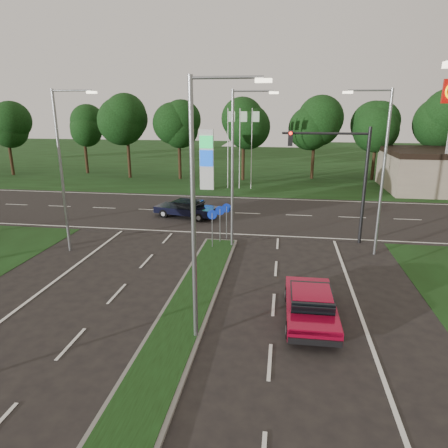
# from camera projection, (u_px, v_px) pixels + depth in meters

# --- Properties ---
(verge_far) EXTENTS (160.00, 50.00, 0.02)m
(verge_far) POSITION_uv_depth(u_px,v_px,m) (260.00, 162.00, 61.08)
(verge_far) COLOR black
(verge_far) RESTS_ON ground
(cross_road) EXTENTS (160.00, 12.00, 0.02)m
(cross_road) POSITION_uv_depth(u_px,v_px,m) (235.00, 213.00, 31.66)
(cross_road) COLOR black
(cross_road) RESTS_ON ground
(median_kerb) EXTENTS (2.00, 26.00, 0.12)m
(median_kerb) POSITION_uv_depth(u_px,v_px,m) (158.00, 369.00, 12.65)
(median_kerb) COLOR slate
(median_kerb) RESTS_ON ground
(streetlight_median_near) EXTENTS (2.53, 0.22, 9.00)m
(streetlight_median_near) POSITION_uv_depth(u_px,v_px,m) (199.00, 202.00, 13.00)
(streetlight_median_near) COLOR gray
(streetlight_median_near) RESTS_ON ground
(streetlight_median_far) EXTENTS (2.53, 0.22, 9.00)m
(streetlight_median_far) POSITION_uv_depth(u_px,v_px,m) (236.00, 162.00, 22.50)
(streetlight_median_far) COLOR gray
(streetlight_median_far) RESTS_ON ground
(streetlight_left_far) EXTENTS (2.53, 0.22, 9.00)m
(streetlight_left_far) POSITION_uv_depth(u_px,v_px,m) (64.00, 164.00, 21.93)
(streetlight_left_far) COLOR gray
(streetlight_left_far) RESTS_ON ground
(streetlight_right_far) EXTENTS (2.53, 0.22, 9.00)m
(streetlight_right_far) POSITION_uv_depth(u_px,v_px,m) (380.00, 165.00, 21.38)
(streetlight_right_far) COLOR gray
(streetlight_right_far) RESTS_ON ground
(traffic_signal) EXTENTS (5.10, 0.42, 7.00)m
(traffic_signal) POSITION_uv_depth(u_px,v_px,m) (344.00, 167.00, 23.63)
(traffic_signal) COLOR black
(traffic_signal) RESTS_ON ground
(median_signs) EXTENTS (1.16, 1.76, 2.38)m
(median_signs) POSITION_uv_depth(u_px,v_px,m) (220.00, 217.00, 23.96)
(median_signs) COLOR gray
(median_signs) RESTS_ON ground
(gas_pylon) EXTENTS (5.80, 1.26, 8.00)m
(gas_pylon) POSITION_uv_depth(u_px,v_px,m) (209.00, 158.00, 39.89)
(gas_pylon) COLOR silver
(gas_pylon) RESTS_ON ground
(treeline_far) EXTENTS (6.00, 6.00, 9.90)m
(treeline_far) POSITION_uv_depth(u_px,v_px,m) (254.00, 119.00, 44.85)
(treeline_far) COLOR black
(treeline_far) RESTS_ON ground
(red_sedan) EXTENTS (1.96, 4.58, 1.25)m
(red_sedan) POSITION_uv_depth(u_px,v_px,m) (311.00, 304.00, 15.54)
(red_sedan) COLOR maroon
(red_sedan) RESTS_ON ground
(navy_sedan) EXTENTS (4.99, 2.98, 1.28)m
(navy_sedan) POSITION_uv_depth(u_px,v_px,m) (187.00, 208.00, 30.29)
(navy_sedan) COLOR black
(navy_sedan) RESTS_ON ground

